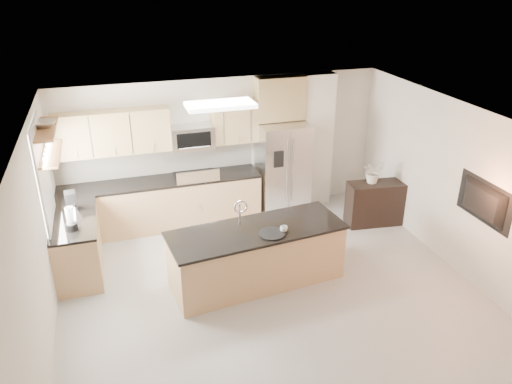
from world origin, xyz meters
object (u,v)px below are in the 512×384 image
object	(u,v)px
range	(197,199)
coffee_maker	(71,202)
island	(257,255)
television	(479,202)
refrigerator	(282,169)
cup	(284,229)
bowl	(44,123)
blender	(71,220)
credenza	(375,203)
flower_vase	(374,166)
microwave	(192,137)
kettle	(76,212)
platter	(272,234)

from	to	relation	value
range	coffee_maker	world-z (taller)	coffee_maker
range	island	size ratio (longest dim) A/B	0.42
range	television	world-z (taller)	television
refrigerator	island	xyz separation A→B (m)	(-1.17, -2.12, -0.44)
cup	coffee_maker	size ratio (longest dim) A/B	0.36
bowl	television	size ratio (longest dim) A/B	0.38
range	bowl	world-z (taller)	bowl
blender	bowl	xyz separation A→B (m)	(-0.18, 0.52, 1.31)
cup	island	bearing A→B (deg)	152.26
credenza	blender	distance (m)	5.26
bowl	blender	bearing A→B (deg)	-71.41
coffee_maker	flower_vase	world-z (taller)	flower_vase
refrigerator	credenza	distance (m)	1.83
coffee_maker	microwave	bearing A→B (deg)	22.93
kettle	range	bearing A→B (deg)	28.31
flower_vase	platter	bearing A→B (deg)	-149.51
platter	blender	world-z (taller)	blender
kettle	bowl	bearing A→B (deg)	143.16
range	refrigerator	bearing A→B (deg)	-1.60
bowl	television	world-z (taller)	bowl
kettle	coffee_maker	size ratio (longest dim) A/B	0.80
platter	refrigerator	bearing A→B (deg)	66.72
microwave	bowl	bearing A→B (deg)	-155.05
refrigerator	credenza	xyz separation A→B (m)	(1.47, -0.98, -0.48)
range	flower_vase	world-z (taller)	flower_vase
platter	television	world-z (taller)	television
range	platter	world-z (taller)	range
flower_vase	coffee_maker	bearing A→B (deg)	177.79
refrigerator	television	size ratio (longest dim) A/B	1.65
refrigerator	kettle	world-z (taller)	refrigerator
island	flower_vase	distance (m)	2.92
microwave	refrigerator	distance (m)	1.82
range	television	distance (m)	4.78
flower_vase	credenza	bearing A→B (deg)	-44.06
island	flower_vase	xyz separation A→B (m)	(2.57, 1.21, 0.67)
credenza	kettle	bearing A→B (deg)	-172.83
credenza	kettle	size ratio (longest dim) A/B	4.15
refrigerator	island	world-z (taller)	refrigerator
microwave	platter	bearing A→B (deg)	-75.28
refrigerator	cup	xyz separation A→B (m)	(-0.81, -2.31, 0.05)
range	credenza	xyz separation A→B (m)	(3.13, -1.02, -0.07)
platter	bowl	bearing A→B (deg)	153.41
bowl	coffee_maker	bearing A→B (deg)	46.00
island	credenza	distance (m)	2.87
flower_vase	blender	bearing A→B (deg)	-174.64
microwave	coffee_maker	bearing A→B (deg)	-157.07
kettle	coffee_maker	xyz separation A→B (m)	(-0.07, 0.33, 0.04)
range	coffee_maker	bearing A→B (deg)	-160.01
cup	blender	world-z (taller)	blender
refrigerator	cup	distance (m)	2.45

